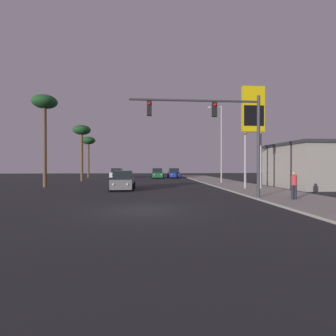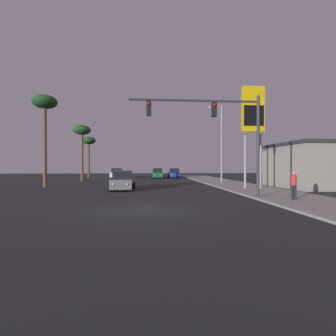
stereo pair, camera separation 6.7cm
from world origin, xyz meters
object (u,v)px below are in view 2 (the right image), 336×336
(pedestrian_on_sidewalk, at_px, (294,184))
(palm_tree_near, at_px, (45,107))
(car_white, at_px, (117,174))
(traffic_light_mast, at_px, (221,124))
(gas_station_sign, at_px, (253,115))
(car_green, at_px, (158,174))
(palm_tree_far, at_px, (89,142))
(street_lamp, at_px, (220,140))
(car_blue, at_px, (174,173))
(palm_tree_mid, at_px, (82,133))
(car_grey, at_px, (123,181))

(pedestrian_on_sidewalk, relative_size, palm_tree_near, 0.18)
(car_white, xyz_separation_m, pedestrian_on_sidewalk, (13.77, -29.97, 0.27))
(traffic_light_mast, xyz_separation_m, pedestrian_on_sidewalk, (4.03, -1.35, -3.74))
(gas_station_sign, relative_size, pedestrian_on_sidewalk, 5.39)
(car_white, distance_m, traffic_light_mast, 30.49)
(car_green, height_order, palm_tree_near, palm_tree_near)
(palm_tree_near, height_order, palm_tree_far, palm_tree_near)
(street_lamp, bearing_deg, car_blue, 104.83)
(car_green, bearing_deg, palm_tree_far, -8.26)
(car_green, xyz_separation_m, traffic_light_mast, (2.88, -28.25, 4.02))
(car_green, distance_m, gas_station_sign, 24.01)
(car_green, bearing_deg, street_lamp, 117.22)
(street_lamp, xyz_separation_m, gas_station_sign, (0.77, -7.59, 1.50))
(gas_station_sign, xyz_separation_m, palm_tree_far, (-19.51, 24.19, -0.43))
(car_white, relative_size, gas_station_sign, 0.48)
(pedestrian_on_sidewalk, distance_m, palm_tree_far, 37.31)
(traffic_light_mast, bearing_deg, car_white, 108.79)
(car_green, xyz_separation_m, street_lamp, (6.79, -14.43, 4.36))
(street_lamp, height_order, gas_station_sign, same)
(car_white, xyz_separation_m, traffic_light_mast, (9.74, -28.62, 4.02))
(traffic_light_mast, height_order, palm_tree_mid, palm_tree_mid)
(car_white, relative_size, street_lamp, 0.48)
(car_blue, height_order, gas_station_sign, gas_station_sign)
(street_lamp, distance_m, gas_station_sign, 7.78)
(pedestrian_on_sidewalk, bearing_deg, car_blue, 97.69)
(pedestrian_on_sidewalk, bearing_deg, palm_tree_far, 120.71)
(gas_station_sign, relative_size, palm_tree_far, 1.25)
(gas_station_sign, relative_size, palm_tree_mid, 1.17)
(car_white, relative_size, traffic_light_mast, 0.52)
(palm_tree_near, bearing_deg, traffic_light_mast, -35.32)
(traffic_light_mast, relative_size, palm_tree_far, 1.16)
(car_grey, distance_m, car_white, 21.78)
(palm_tree_mid, bearing_deg, palm_tree_far, 97.33)
(traffic_light_mast, distance_m, pedestrian_on_sidewalk, 5.67)
(gas_station_sign, bearing_deg, palm_tree_near, 167.80)
(car_grey, relative_size, car_green, 0.99)
(gas_station_sign, xyz_separation_m, pedestrian_on_sidewalk, (-0.64, -7.58, -5.58))
(traffic_light_mast, relative_size, palm_tree_mid, 1.08)
(street_lamp, xyz_separation_m, palm_tree_near, (-18.60, -3.41, 2.77))
(car_blue, relative_size, car_white, 0.99)
(palm_tree_near, xyz_separation_m, palm_tree_far, (-0.14, 20.00, -1.70))
(car_green, relative_size, car_white, 1.00)
(car_green, bearing_deg, car_blue, -169.99)
(car_grey, height_order, gas_station_sign, gas_station_sign)
(car_green, distance_m, pedestrian_on_sidewalk, 30.40)
(gas_station_sign, distance_m, palm_tree_far, 31.08)
(car_blue, relative_size, gas_station_sign, 0.48)
(car_green, xyz_separation_m, palm_tree_mid, (-10.67, -7.83, 5.87))
(gas_station_sign, xyz_separation_m, palm_tree_mid, (-18.23, 14.19, 0.01))
(palm_tree_mid, bearing_deg, pedestrian_on_sidewalk, -51.07)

